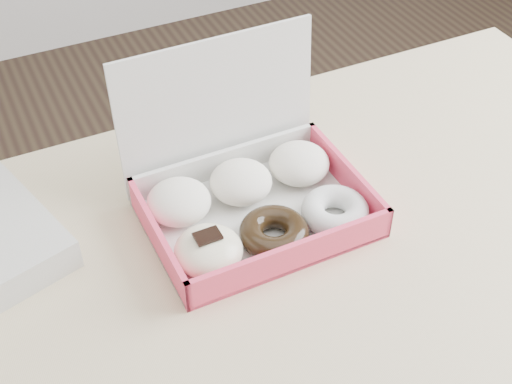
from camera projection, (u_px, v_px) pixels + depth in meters
name	position (u px, v px, depth m)	size (l,w,h in m)	color
table	(318.00, 316.00, 0.93)	(1.20, 0.80, 0.75)	tan
donut_box	(249.00, 195.00, 0.94)	(0.29, 0.24, 0.21)	silver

